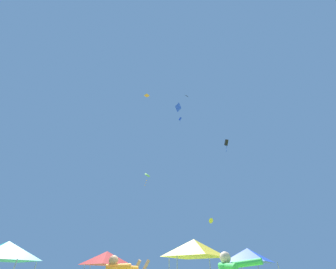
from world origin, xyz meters
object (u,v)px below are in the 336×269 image
kite_blue_box (180,119)px  kite_yellow_delta (211,221)px  canopy_tent_red (106,258)px  canopy_tent_yellow (194,248)px  kite_orange_diamond (147,95)px  kite_blue_diamond (178,108)px  canopy_tent_blue (248,255)px  kite_lime_diamond (147,175)px  kite_black_box (226,143)px  kite_black_delta (187,96)px  canopy_tent_teal (5,251)px

kite_blue_box → kite_yellow_delta: size_ratio=2.01×
canopy_tent_red → canopy_tent_yellow: canopy_tent_yellow is taller
kite_orange_diamond → kite_blue_diamond: (5.92, 3.74, 1.43)m
canopy_tent_blue → kite_orange_diamond: (-8.25, 7.86, 23.04)m
kite_lime_diamond → kite_black_box: kite_black_box is taller
kite_blue_diamond → kite_black_delta: 3.62m
kite_black_box → kite_yellow_delta: (-5.96, -1.94, -15.90)m
kite_blue_box → kite_black_delta: kite_blue_box is taller
kite_lime_diamond → kite_black_box: size_ratio=0.87×
canopy_tent_blue → kite_black_delta: 25.55m
kite_black_delta → kite_orange_diamond: bearing=-178.1°
canopy_tent_teal → kite_black_box: kite_black_box is taller
canopy_tent_blue → kite_orange_diamond: 25.70m
canopy_tent_teal → kite_blue_diamond: size_ratio=2.26×
kite_blue_diamond → kite_yellow_delta: bearing=37.9°
canopy_tent_teal → kite_lime_diamond: 26.85m
kite_blue_diamond → kite_yellow_delta: (5.47, 4.25, -18.63)m
kite_black_delta → kite_black_box: bearing=42.5°
kite_orange_diamond → kite_black_delta: bearing=1.9°
canopy_tent_red → canopy_tent_yellow: 6.99m
canopy_tent_red → kite_black_box: 33.21m
kite_blue_diamond → kite_yellow_delta: 19.88m
kite_blue_box → kite_black_box: kite_blue_box is taller
kite_black_delta → canopy_tent_teal: bearing=-138.9°
kite_blue_diamond → kite_black_box: bearing=28.4°
kite_blue_box → kite_blue_diamond: (-1.31, -4.22, -0.82)m
kite_orange_diamond → kite_yellow_delta: kite_orange_diamond is taller
kite_orange_diamond → canopy_tent_teal: bearing=-119.9°
kite_orange_diamond → kite_blue_diamond: 7.15m
canopy_tent_red → kite_orange_diamond: kite_orange_diamond is taller
canopy_tent_yellow → kite_yellow_delta: kite_yellow_delta is taller
kite_lime_diamond → canopy_tent_teal: bearing=-110.1°
canopy_tent_teal → kite_orange_diamond: size_ratio=2.90×
canopy_tent_blue → canopy_tent_yellow: canopy_tent_yellow is taller
canopy_tent_red → canopy_tent_blue: 10.57m
canopy_tent_red → kite_orange_diamond: bearing=69.9°
kite_black_delta → kite_yellow_delta: (4.63, 7.76, -18.35)m
canopy_tent_red → canopy_tent_teal: canopy_tent_red is taller
canopy_tent_blue → kite_lime_diamond: kite_lime_diamond is taller
kite_blue_diamond → kite_black_box: (11.43, 6.19, -2.73)m
canopy_tent_teal → canopy_tent_blue: bearing=13.3°
canopy_tent_blue → kite_blue_box: kite_blue_box is taller
canopy_tent_blue → kite_yellow_delta: bearing=78.8°
kite_orange_diamond → kite_blue_diamond: bearing=32.3°
kite_lime_diamond → kite_black_delta: bearing=-61.8°
kite_orange_diamond → kite_blue_diamond: size_ratio=0.78×
canopy_tent_red → kite_blue_diamond: bearing=49.7°
kite_black_box → kite_yellow_delta: bearing=-162.0°
kite_blue_diamond → kite_black_delta: bearing=-76.6°
kite_blue_box → kite_yellow_delta: bearing=0.4°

